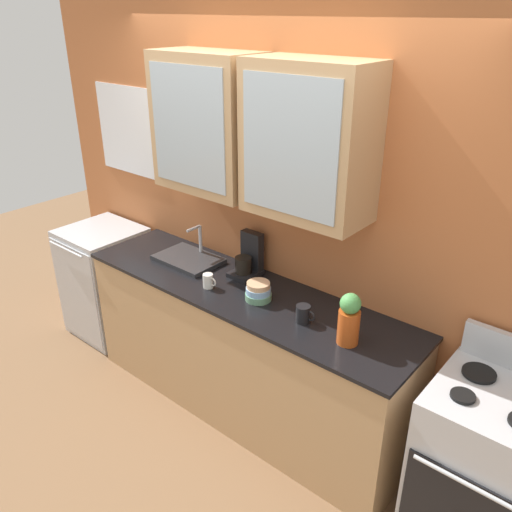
{
  "coord_description": "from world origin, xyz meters",
  "views": [
    {
      "loc": [
        1.92,
        -2.15,
        2.55
      ],
      "look_at": [
        0.12,
        0.0,
        1.2
      ],
      "focal_mm": 36.73,
      "sensor_mm": 36.0,
      "label": 1
    }
  ],
  "objects": [
    {
      "name": "ground_plane",
      "position": [
        0.0,
        0.0,
        0.0
      ],
      "size": [
        10.0,
        10.0,
        0.0
      ],
      "primitive_type": "plane",
      "color": "brown"
    },
    {
      "name": "back_wall_unit",
      "position": [
        -0.0,
        0.3,
        1.46
      ],
      "size": [
        4.25,
        0.46,
        2.6
      ],
      "color": "#B76638",
      "rests_on": "ground_plane"
    },
    {
      "name": "counter",
      "position": [
        0.0,
        0.0,
        0.47
      ],
      "size": [
        2.36,
        0.62,
        0.93
      ],
      "color": "tan",
      "rests_on": "ground_plane"
    },
    {
      "name": "stove_range",
      "position": [
        1.57,
        -0.0,
        0.47
      ],
      "size": [
        0.58,
        0.61,
        1.11
      ],
      "color": "silver",
      "rests_on": "ground_plane"
    },
    {
      "name": "sink_faucet",
      "position": [
        -0.56,
        0.07,
        0.95
      ],
      "size": [
        0.45,
        0.31,
        0.24
      ],
      "color": "#2D2D30",
      "rests_on": "counter"
    },
    {
      "name": "bowl_stack",
      "position": [
        0.16,
        -0.03,
        0.98
      ],
      "size": [
        0.16,
        0.16,
        0.11
      ],
      "color": "#669972",
      "rests_on": "counter"
    },
    {
      "name": "vase",
      "position": [
        0.81,
        -0.07,
        1.08
      ],
      "size": [
        0.12,
        0.12,
        0.29
      ],
      "color": "#BF4C19",
      "rests_on": "counter"
    },
    {
      "name": "cup_near_sink",
      "position": [
        -0.18,
        -0.11,
        0.98
      ],
      "size": [
        0.1,
        0.07,
        0.09
      ],
      "color": "silver",
      "rests_on": "counter"
    },
    {
      "name": "cup_near_bowls",
      "position": [
        0.51,
        -0.06,
        0.98
      ],
      "size": [
        0.12,
        0.08,
        0.1
      ],
      "color": "black",
      "rests_on": "counter"
    },
    {
      "name": "dishwasher",
      "position": [
        -1.52,
        -0.0,
        0.47
      ],
      "size": [
        0.58,
        0.61,
        0.93
      ],
      "color": "silver",
      "rests_on": "ground_plane"
    },
    {
      "name": "coffee_maker",
      "position": [
        -0.11,
        0.19,
        1.04
      ],
      "size": [
        0.17,
        0.2,
        0.29
      ],
      "color": "black",
      "rests_on": "counter"
    }
  ]
}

